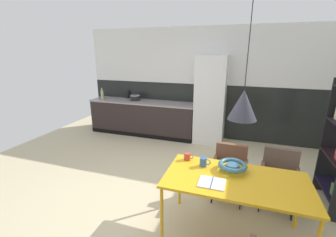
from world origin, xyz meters
TOP-DOWN VIEW (x-y plane):
  - ground_plane at (0.00, 0.00)m, footprint 7.89×7.89m
  - back_wall_splashback_dark at (0.00, 2.85)m, footprint 6.07×0.12m
  - back_wall_panel_upper at (0.00, 2.85)m, footprint 6.07×0.12m
  - kitchen_counter at (-1.50, 2.48)m, footprint 2.80×0.63m
  - refrigerator_column at (0.24, 2.49)m, footprint 0.68×0.60m
  - dining_table at (0.96, -0.41)m, footprint 1.57×0.82m
  - armchair_far_side at (0.86, 0.39)m, footprint 0.51×0.49m
  - armchair_head_of_table at (1.53, 0.38)m, footprint 0.53×0.52m
  - fruit_bowl at (0.91, -0.22)m, footprint 0.33×0.33m
  - open_book at (0.72, -0.58)m, footprint 0.28×0.24m
  - mug_white_ceramic at (0.34, -0.12)m, footprint 0.13×0.08m
  - mug_wide_latte at (0.57, -0.23)m, footprint 0.14×0.09m
  - cooking_pot at (-1.72, 2.52)m, footprint 0.26×0.26m
  - bottle_wine_green at (-2.59, 2.34)m, footprint 0.07×0.07m
  - bottle_oil_tall at (-2.04, 2.72)m, footprint 0.07×0.07m
  - pendant_lamp_over_table_near at (0.96, -0.45)m, footprint 0.29×0.29m

SIDE VIEW (x-z plane):
  - ground_plane at x=0.00m, z-range 0.00..0.00m
  - kitchen_counter at x=-1.50m, z-range 0.00..0.88m
  - armchair_far_side at x=0.86m, z-range 0.11..0.91m
  - armchair_head_of_table at x=1.53m, z-range 0.11..0.93m
  - back_wall_splashback_dark at x=0.00m, z-range 0.00..1.34m
  - dining_table at x=0.96m, z-range 0.33..1.09m
  - open_book at x=0.72m, z-range 0.76..0.77m
  - mug_white_ceramic at x=0.34m, z-range 0.76..0.85m
  - mug_wide_latte at x=0.57m, z-range 0.76..0.87m
  - fruit_bowl at x=0.91m, z-range 0.77..0.86m
  - cooking_pot at x=-1.72m, z-range 0.87..1.03m
  - bottle_oil_tall at x=-2.04m, z-range 0.86..1.10m
  - bottle_wine_green at x=-2.59m, z-range 0.85..1.17m
  - refrigerator_column at x=0.24m, z-range 0.00..2.04m
  - pendant_lamp_over_table_near at x=0.96m, z-range 1.03..2.20m
  - back_wall_panel_upper at x=0.00m, z-range 1.34..2.68m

